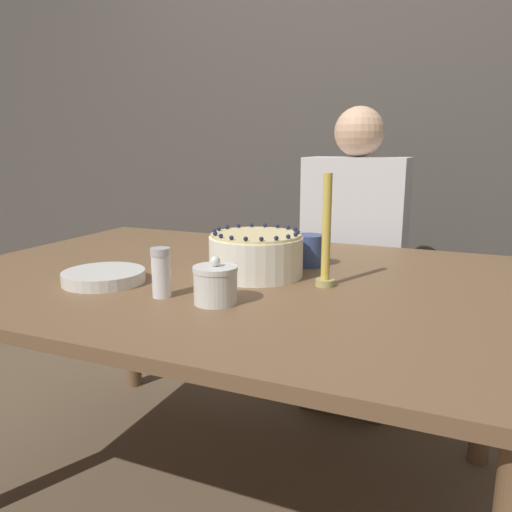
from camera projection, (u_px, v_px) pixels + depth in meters
name	position (u px, v px, depth m)	size (l,w,h in m)	color
ground_plane	(226.00, 496.00, 1.59)	(12.00, 12.00, 0.00)	brown
wall_behind	(344.00, 105.00, 2.57)	(8.00, 0.05, 2.60)	#4C4742
dining_table	(223.00, 302.00, 1.45)	(1.60, 1.16, 0.73)	brown
cake	(256.00, 255.00, 1.39)	(0.26, 0.26, 0.13)	white
sugar_bowl	(215.00, 284.00, 1.15)	(0.10, 0.10, 0.11)	silver
sugar_shaker	(161.00, 272.00, 1.19)	(0.05, 0.05, 0.12)	white
plate_stack	(104.00, 277.00, 1.33)	(0.22, 0.22, 0.03)	silver
candle	(326.00, 241.00, 1.27)	(0.05, 0.05, 0.29)	tan
cup	(309.00, 250.00, 1.51)	(0.09, 0.09, 0.10)	#384C7F
person_man_blue_shirt	(353.00, 280.00, 2.09)	(0.40, 0.34, 1.24)	#473D33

